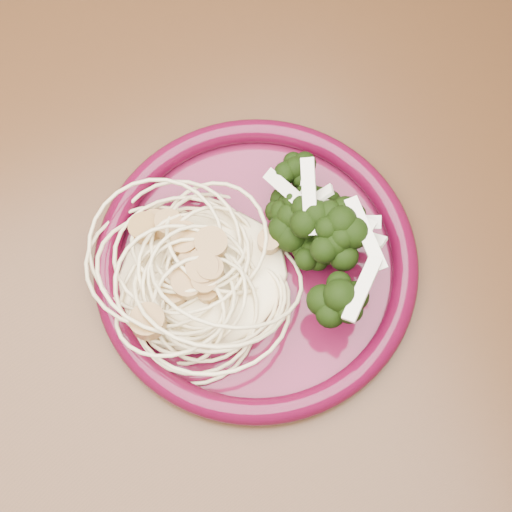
{
  "coord_description": "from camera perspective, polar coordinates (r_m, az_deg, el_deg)",
  "views": [
    {
      "loc": [
        -0.12,
        -0.17,
        1.24
      ],
      "look_at": [
        -0.05,
        0.0,
        0.77
      ],
      "focal_mm": 50.0,
      "sensor_mm": 36.0,
      "label": 1
    }
  ],
  "objects": [
    {
      "name": "spaghetti_pile",
      "position": [
        0.5,
        -4.39,
        -1.44
      ],
      "size": [
        0.13,
        0.12,
        0.03
      ],
      "primitive_type": "ellipsoid",
      "rotation": [
        0.0,
        0.0,
        -0.06
      ],
      "color": "beige",
      "rests_on": "dinner_plate"
    },
    {
      "name": "dining_table",
      "position": [
        0.62,
        4.34,
        -2.55
      ],
      "size": [
        1.2,
        0.8,
        0.75
      ],
      "color": "#472814",
      "rests_on": "ground"
    },
    {
      "name": "scallop_cluster",
      "position": [
        0.47,
        -4.68,
        -0.11
      ],
      "size": [
        0.12,
        0.12,
        0.04
      ],
      "primitive_type": null,
      "rotation": [
        0.0,
        0.0,
        -0.06
      ],
      "color": "#AA8046",
      "rests_on": "spaghetti_pile"
    },
    {
      "name": "broccoli_pile",
      "position": [
        0.51,
        5.33,
        1.99
      ],
      "size": [
        0.08,
        0.13,
        0.04
      ],
      "primitive_type": "ellipsoid",
      "rotation": [
        0.0,
        0.0,
        -0.06
      ],
      "color": "black",
      "rests_on": "dinner_plate"
    },
    {
      "name": "onion_garnish",
      "position": [
        0.48,
        5.61,
        3.29
      ],
      "size": [
        0.06,
        0.08,
        0.05
      ],
      "primitive_type": null,
      "rotation": [
        0.0,
        0.0,
        -0.06
      ],
      "color": "white",
      "rests_on": "broccoli_pile"
    },
    {
      "name": "dinner_plate",
      "position": [
        0.52,
        0.0,
        -0.46
      ],
      "size": [
        0.25,
        0.25,
        0.02
      ],
      "rotation": [
        0.0,
        0.0,
        -0.06
      ],
      "color": "#500C24",
      "rests_on": "dining_table"
    }
  ]
}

